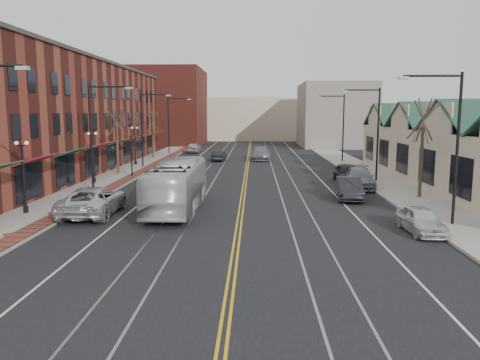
# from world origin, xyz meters

# --- Properties ---
(ground) EXTENTS (160.00, 160.00, 0.00)m
(ground) POSITION_xyz_m (0.00, 0.00, 0.00)
(ground) COLOR black
(ground) RESTS_ON ground
(sidewalk_left) EXTENTS (4.00, 120.00, 0.15)m
(sidewalk_left) POSITION_xyz_m (-12.00, 20.00, 0.07)
(sidewalk_left) COLOR gray
(sidewalk_left) RESTS_ON ground
(sidewalk_right) EXTENTS (4.00, 120.00, 0.15)m
(sidewalk_right) POSITION_xyz_m (12.00, 20.00, 0.07)
(sidewalk_right) COLOR gray
(sidewalk_right) RESTS_ON ground
(building_left) EXTENTS (10.00, 50.00, 11.00)m
(building_left) POSITION_xyz_m (-19.00, 27.00, 5.50)
(building_left) COLOR maroon
(building_left) RESTS_ON ground
(building_right) EXTENTS (8.00, 36.00, 4.60)m
(building_right) POSITION_xyz_m (18.00, 20.00, 2.30)
(building_right) COLOR #BBAC8F
(building_right) RESTS_ON ground
(backdrop_left) EXTENTS (14.00, 18.00, 14.00)m
(backdrop_left) POSITION_xyz_m (-16.00, 70.00, 7.00)
(backdrop_left) COLOR maroon
(backdrop_left) RESTS_ON ground
(backdrop_mid) EXTENTS (22.00, 14.00, 9.00)m
(backdrop_mid) POSITION_xyz_m (0.00, 85.00, 4.50)
(backdrop_mid) COLOR #BBAC8F
(backdrop_mid) RESTS_ON ground
(backdrop_right) EXTENTS (12.00, 16.00, 11.00)m
(backdrop_right) POSITION_xyz_m (15.00, 65.00, 5.50)
(backdrop_right) COLOR slate
(backdrop_right) RESTS_ON ground
(streetlight_l_1) EXTENTS (3.33, 0.25, 8.00)m
(streetlight_l_1) POSITION_xyz_m (-11.05, 16.00, 5.03)
(streetlight_l_1) COLOR black
(streetlight_l_1) RESTS_ON sidewalk_left
(streetlight_l_2) EXTENTS (3.33, 0.25, 8.00)m
(streetlight_l_2) POSITION_xyz_m (-11.05, 32.00, 5.03)
(streetlight_l_2) COLOR black
(streetlight_l_2) RESTS_ON sidewalk_left
(streetlight_l_3) EXTENTS (3.33, 0.25, 8.00)m
(streetlight_l_3) POSITION_xyz_m (-11.05, 48.00, 5.03)
(streetlight_l_3) COLOR black
(streetlight_l_3) RESTS_ON sidewalk_left
(streetlight_r_0) EXTENTS (3.33, 0.25, 8.00)m
(streetlight_r_0) POSITION_xyz_m (11.05, 6.00, 5.03)
(streetlight_r_0) COLOR black
(streetlight_r_0) RESTS_ON sidewalk_right
(streetlight_r_1) EXTENTS (3.33, 0.25, 8.00)m
(streetlight_r_1) POSITION_xyz_m (11.05, 22.00, 5.03)
(streetlight_r_1) COLOR black
(streetlight_r_1) RESTS_ON sidewalk_right
(streetlight_r_2) EXTENTS (3.33, 0.25, 8.00)m
(streetlight_r_2) POSITION_xyz_m (11.05, 38.00, 5.03)
(streetlight_r_2) COLOR black
(streetlight_r_2) RESTS_ON sidewalk_right
(lamppost_l_1) EXTENTS (0.84, 0.28, 4.27)m
(lamppost_l_1) POSITION_xyz_m (-12.80, 8.00, 2.20)
(lamppost_l_1) COLOR black
(lamppost_l_1) RESTS_ON sidewalk_left
(lamppost_l_2) EXTENTS (0.84, 0.28, 4.27)m
(lamppost_l_2) POSITION_xyz_m (-12.80, 20.00, 2.20)
(lamppost_l_2) COLOR black
(lamppost_l_2) RESTS_ON sidewalk_left
(lamppost_l_3) EXTENTS (0.84, 0.28, 4.27)m
(lamppost_l_3) POSITION_xyz_m (-12.80, 34.00, 2.20)
(lamppost_l_3) COLOR black
(lamppost_l_3) RESTS_ON sidewalk_left
(tree_left_near) EXTENTS (1.78, 1.37, 6.48)m
(tree_left_near) POSITION_xyz_m (-12.50, 26.00, 3.51)
(tree_left_near) COLOR #382B21
(tree_left_near) RESTS_ON sidewalk_left
(tree_left_far) EXTENTS (1.66, 1.28, 6.02)m
(tree_left_far) POSITION_xyz_m (-12.50, 42.00, 3.28)
(tree_left_far) COLOR #382B21
(tree_left_far) RESTS_ON sidewalk_left
(tree_right_mid) EXTENTS (1.90, 1.46, 6.93)m
(tree_right_mid) POSITION_xyz_m (12.50, 14.00, 3.75)
(tree_right_mid) COLOR #382B21
(tree_right_mid) RESTS_ON sidewalk_right
(manhole_mid) EXTENTS (0.60, 0.60, 0.02)m
(manhole_mid) POSITION_xyz_m (-11.20, 3.00, 0.16)
(manhole_mid) COLOR #592D19
(manhole_mid) RESTS_ON sidewalk_left
(manhole_far) EXTENTS (0.60, 0.60, 0.02)m
(manhole_far) POSITION_xyz_m (-11.20, 8.00, 0.16)
(manhole_far) COLOR #592D19
(manhole_far) RESTS_ON sidewalk_left
(traffic_signal) EXTENTS (0.18, 0.15, 3.80)m
(traffic_signal) POSITION_xyz_m (-10.60, 24.00, 2.35)
(traffic_signal) COLOR black
(traffic_signal) RESTS_ON sidewalk_left
(transit_bus) EXTENTS (2.59, 10.95, 3.05)m
(transit_bus) POSITION_xyz_m (-4.02, 10.13, 1.52)
(transit_bus) COLOR silver
(transit_bus) RESTS_ON ground
(parked_suv) EXTENTS (3.09, 6.30, 1.72)m
(parked_suv) POSITION_xyz_m (-8.78, 8.15, 0.86)
(parked_suv) COLOR silver
(parked_suv) RESTS_ON ground
(parked_car_a) EXTENTS (1.75, 4.02, 1.35)m
(parked_car_a) POSITION_xyz_m (9.30, 4.53, 0.67)
(parked_car_a) COLOR silver
(parked_car_a) RESTS_ON ground
(parked_car_b) EXTENTS (2.03, 4.77, 1.53)m
(parked_car_b) POSITION_xyz_m (7.50, 13.70, 0.77)
(parked_car_b) COLOR black
(parked_car_b) RESTS_ON ground
(parked_car_c) EXTENTS (2.95, 5.79, 1.61)m
(parked_car_c) POSITION_xyz_m (9.30, 18.69, 0.80)
(parked_car_c) COLOR slate
(parked_car_c) RESTS_ON ground
(parked_car_d) EXTENTS (2.06, 4.96, 1.68)m
(parked_car_d) POSITION_xyz_m (8.88, 21.43, 0.84)
(parked_car_d) COLOR black
(parked_car_d) RESTS_ON ground
(distant_car_left) EXTENTS (1.77, 4.00, 1.28)m
(distant_car_left) POSITION_xyz_m (-3.60, 39.37, 0.64)
(distant_car_left) COLOR black
(distant_car_left) RESTS_ON ground
(distant_car_right) EXTENTS (2.46, 5.71, 1.64)m
(distant_car_right) POSITION_xyz_m (1.66, 40.43, 0.82)
(distant_car_right) COLOR slate
(distant_car_right) RESTS_ON ground
(distant_car_far) EXTENTS (1.95, 4.59, 1.55)m
(distant_car_far) POSITION_xyz_m (-8.26, 50.91, 0.77)
(distant_car_far) COLOR #A9ACB1
(distant_car_far) RESTS_ON ground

